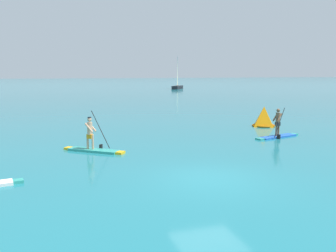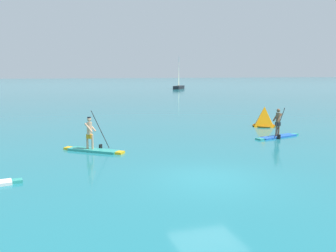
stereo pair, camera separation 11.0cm
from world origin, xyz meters
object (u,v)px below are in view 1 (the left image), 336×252
at_px(race_marker_buoy, 264,117).
at_px(sailboat_right_horizon, 177,85).
at_px(paddleboarder_far_right, 278,131).
at_px(paddleboarder_mid_center, 93,145).

height_order(race_marker_buoy, sailboat_right_horizon, sailboat_right_horizon).
height_order(paddleboarder_far_right, race_marker_buoy, paddleboarder_far_right).
distance_m(race_marker_buoy, sailboat_right_horizon, 58.57).
distance_m(paddleboarder_far_right, sailboat_right_horizon, 63.02).
distance_m(paddleboarder_mid_center, race_marker_buoy, 13.60).
bearing_deg(paddleboarder_mid_center, race_marker_buoy, 59.16).
distance_m(paddleboarder_mid_center, paddleboarder_far_right, 11.05).
bearing_deg(race_marker_buoy, sailboat_right_horizon, 77.44).
relative_size(paddleboarder_mid_center, paddleboarder_far_right, 0.84).
bearing_deg(paddleboarder_far_right, paddleboarder_mid_center, -12.30).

